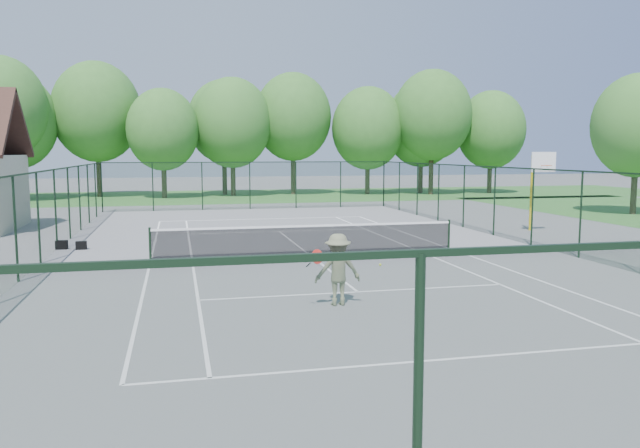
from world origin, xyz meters
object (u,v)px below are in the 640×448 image
at_px(basketball_goal, 538,176).
at_px(sports_bag_a, 62,245).
at_px(tennis_net, 308,238).
at_px(tennis_player, 338,269).

height_order(basketball_goal, sports_bag_a, basketball_goal).
xyz_separation_m(tennis_net, tennis_player, (-0.85, -7.61, 0.29)).
height_order(tennis_net, tennis_player, tennis_player).
height_order(tennis_net, sports_bag_a, tennis_net).
bearing_deg(basketball_goal, sports_bag_a, -178.21).
bearing_deg(basketball_goal, tennis_net, -162.24).
relative_size(tennis_net, basketball_goal, 3.04).
height_order(basketball_goal, tennis_player, basketball_goal).
xyz_separation_m(tennis_net, basketball_goal, (11.51, 3.69, 1.99)).
bearing_deg(tennis_player, tennis_net, 83.59).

